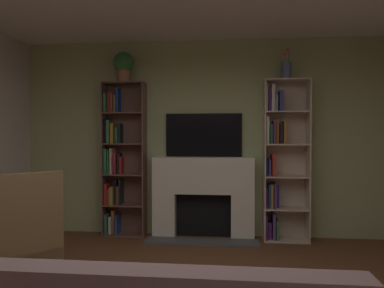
{
  "coord_description": "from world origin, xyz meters",
  "views": [
    {
      "loc": [
        0.37,
        -2.49,
        1.45
      ],
      "look_at": [
        0.0,
        1.14,
        1.36
      ],
      "focal_mm": 34.84,
      "sensor_mm": 36.0,
      "label": 1
    }
  ],
  "objects_px": {
    "tv": "(204,135)",
    "bookshelf_left": "(120,161)",
    "vase_with_flowers": "(286,70)",
    "fireplace": "(203,194)",
    "armchair": "(17,243)",
    "potted_plant": "(124,65)",
    "bookshelf_right": "(280,159)"
  },
  "relations": [
    {
      "from": "tv",
      "to": "armchair",
      "type": "xyz_separation_m",
      "value": [
        -1.35,
        -2.46,
        -0.87
      ]
    },
    {
      "from": "bookshelf_left",
      "to": "armchair",
      "type": "xyz_separation_m",
      "value": [
        -0.14,
        -2.4,
        -0.5
      ]
    },
    {
      "from": "bookshelf_right",
      "to": "armchair",
      "type": "xyz_separation_m",
      "value": [
        -2.41,
        -2.37,
        -0.54
      ]
    },
    {
      "from": "fireplace",
      "to": "potted_plant",
      "type": "height_order",
      "value": "potted_plant"
    },
    {
      "from": "bookshelf_right",
      "to": "potted_plant",
      "type": "xyz_separation_m",
      "value": [
        -2.19,
        -0.03,
        1.33
      ]
    },
    {
      "from": "armchair",
      "to": "vase_with_flowers",
      "type": "bearing_deg",
      "value": 43.34
    },
    {
      "from": "fireplace",
      "to": "vase_with_flowers",
      "type": "relative_size",
      "value": 3.46
    },
    {
      "from": "fireplace",
      "to": "tv",
      "type": "height_order",
      "value": "tv"
    },
    {
      "from": "fireplace",
      "to": "bookshelf_right",
      "type": "xyz_separation_m",
      "value": [
        1.06,
        0.01,
        0.5
      ]
    },
    {
      "from": "bookshelf_left",
      "to": "potted_plant",
      "type": "bearing_deg",
      "value": -35.63
    },
    {
      "from": "bookshelf_left",
      "to": "fireplace",
      "type": "bearing_deg",
      "value": -1.59
    },
    {
      "from": "potted_plant",
      "to": "bookshelf_left",
      "type": "bearing_deg",
      "value": 144.37
    },
    {
      "from": "fireplace",
      "to": "tv",
      "type": "relative_size",
      "value": 1.41
    },
    {
      "from": "fireplace",
      "to": "armchair",
      "type": "distance_m",
      "value": 2.72
    },
    {
      "from": "potted_plant",
      "to": "armchair",
      "type": "relative_size",
      "value": 0.37
    },
    {
      "from": "bookshelf_right",
      "to": "armchair",
      "type": "height_order",
      "value": "bookshelf_right"
    },
    {
      "from": "vase_with_flowers",
      "to": "armchair",
      "type": "distance_m",
      "value": 3.84
    },
    {
      "from": "potted_plant",
      "to": "armchair",
      "type": "distance_m",
      "value": 3.01
    },
    {
      "from": "bookshelf_right",
      "to": "vase_with_flowers",
      "type": "bearing_deg",
      "value": -21.4
    },
    {
      "from": "vase_with_flowers",
      "to": "tv",
      "type": "bearing_deg",
      "value": 173.88
    },
    {
      "from": "fireplace",
      "to": "bookshelf_left",
      "type": "relative_size",
      "value": 0.69
    },
    {
      "from": "potted_plant",
      "to": "vase_with_flowers",
      "type": "bearing_deg",
      "value": -0.04
    },
    {
      "from": "potted_plant",
      "to": "armchair",
      "type": "bearing_deg",
      "value": -95.25
    },
    {
      "from": "fireplace",
      "to": "vase_with_flowers",
      "type": "bearing_deg",
      "value": -1.08
    },
    {
      "from": "bookshelf_left",
      "to": "vase_with_flowers",
      "type": "distance_m",
      "value": 2.66
    },
    {
      "from": "bookshelf_left",
      "to": "armchair",
      "type": "distance_m",
      "value": 2.45
    },
    {
      "from": "tv",
      "to": "bookshelf_left",
      "type": "bearing_deg",
      "value": -176.84
    },
    {
      "from": "potted_plant",
      "to": "vase_with_flowers",
      "type": "height_order",
      "value": "vase_with_flowers"
    },
    {
      "from": "potted_plant",
      "to": "bookshelf_right",
      "type": "bearing_deg",
      "value": 0.72
    },
    {
      "from": "fireplace",
      "to": "armchair",
      "type": "relative_size",
      "value": 1.32
    },
    {
      "from": "tv",
      "to": "fireplace",
      "type": "bearing_deg",
      "value": -90.0
    },
    {
      "from": "bookshelf_left",
      "to": "vase_with_flowers",
      "type": "xyz_separation_m",
      "value": [
        2.34,
        -0.05,
        1.26
      ]
    }
  ]
}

